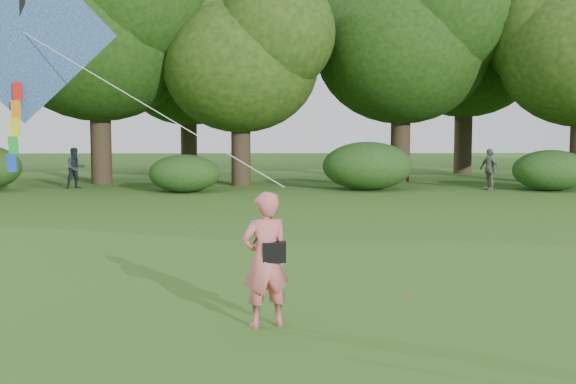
{
  "coord_description": "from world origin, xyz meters",
  "views": [
    {
      "loc": [
        -0.73,
        -9.95,
        2.68
      ],
      "look_at": [
        -0.46,
        2.0,
        1.5
      ],
      "focal_mm": 45.0,
      "sensor_mm": 36.0,
      "label": 1
    }
  ],
  "objects_px": {
    "man_kite_flyer": "(265,260)",
    "bystander_left": "(75,168)",
    "bystander_right": "(489,169)",
    "flying_kite": "(22,35)"
  },
  "relations": [
    {
      "from": "man_kite_flyer",
      "to": "bystander_left",
      "type": "xyz_separation_m",
      "value": [
        -7.7,
        19.51,
        -0.08
      ]
    },
    {
      "from": "bystander_left",
      "to": "bystander_right",
      "type": "distance_m",
      "value": 16.28
    },
    {
      "from": "man_kite_flyer",
      "to": "flying_kite",
      "type": "bearing_deg",
      "value": -42.36
    },
    {
      "from": "man_kite_flyer",
      "to": "bystander_right",
      "type": "height_order",
      "value": "man_kite_flyer"
    },
    {
      "from": "man_kite_flyer",
      "to": "bystander_left",
      "type": "relative_size",
      "value": 1.1
    },
    {
      "from": "man_kite_flyer",
      "to": "bystander_left",
      "type": "height_order",
      "value": "man_kite_flyer"
    },
    {
      "from": "bystander_right",
      "to": "bystander_left",
      "type": "bearing_deg",
      "value": -121.96
    },
    {
      "from": "man_kite_flyer",
      "to": "bystander_right",
      "type": "distance_m",
      "value": 20.43
    },
    {
      "from": "bystander_right",
      "to": "flying_kite",
      "type": "height_order",
      "value": "flying_kite"
    },
    {
      "from": "bystander_right",
      "to": "flying_kite",
      "type": "distance_m",
      "value": 21.21
    }
  ]
}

